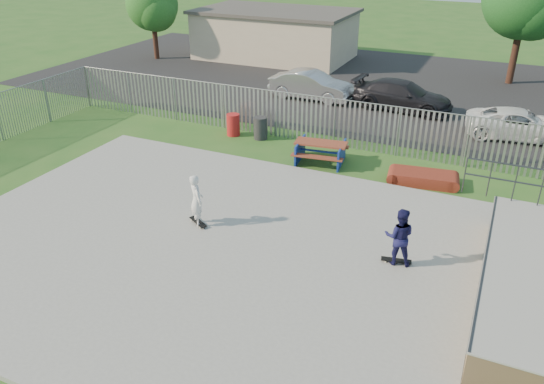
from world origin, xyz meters
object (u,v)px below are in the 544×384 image
at_px(car_dark, 402,96).
at_px(car_white, 520,124).
at_px(tree_left, 152,4).
at_px(skater_white, 197,200).
at_px(skater_navy, 399,237).
at_px(trash_bin_grey, 260,128).
at_px(trash_bin_red, 233,125).
at_px(car_silver, 311,85).
at_px(picnic_table, 321,152).
at_px(funbox, 423,178).

relative_size(car_dark, car_white, 1.11).
bearing_deg(tree_left, skater_white, -51.35).
bearing_deg(skater_navy, skater_white, -6.50).
relative_size(trash_bin_grey, tree_left, 0.18).
height_order(trash_bin_red, skater_white, skater_white).
bearing_deg(car_silver, car_dark, -86.26).
distance_m(car_dark, skater_white, 14.41).
relative_size(skater_navy, skater_white, 1.00).
bearing_deg(trash_bin_grey, skater_white, -78.30).
distance_m(trash_bin_grey, skater_white, 7.76).
distance_m(trash_bin_red, skater_white, 8.02).
relative_size(trash_bin_grey, car_silver, 0.22).
bearing_deg(trash_bin_grey, tree_left, 140.51).
bearing_deg(trash_bin_red, car_dark, 48.18).
distance_m(picnic_table, trash_bin_grey, 3.47).
relative_size(picnic_table, car_silver, 0.49).
relative_size(trash_bin_red, skater_navy, 0.59).
height_order(car_dark, car_white, car_dark).
relative_size(tree_left, skater_white, 3.30).
height_order(picnic_table, car_white, car_white).
height_order(trash_bin_red, skater_navy, skater_navy).
height_order(trash_bin_grey, skater_navy, skater_navy).
bearing_deg(car_dark, picnic_table, 174.93).
bearing_deg(funbox, trash_bin_grey, 159.66).
xyz_separation_m(car_silver, car_dark, (4.75, 0.13, -0.02)).
bearing_deg(trash_bin_red, skater_navy, -38.82).
relative_size(picnic_table, car_white, 0.49).
distance_m(trash_bin_red, skater_navy, 11.24).
bearing_deg(trash_bin_red, trash_bin_grey, 4.37).
bearing_deg(tree_left, trash_bin_grey, -39.49).
xyz_separation_m(picnic_table, tree_left, (-16.38, 12.18, 3.14)).
height_order(trash_bin_grey, tree_left, tree_left).
relative_size(trash_bin_grey, skater_white, 0.60).
xyz_separation_m(funbox, trash_bin_grey, (-7.17, 1.57, 0.27)).
bearing_deg(skater_white, funbox, -92.72).
xyz_separation_m(funbox, trash_bin_red, (-8.44, 1.48, 0.27)).
xyz_separation_m(picnic_table, skater_navy, (4.27, -5.80, 0.53)).
distance_m(funbox, skater_navy, 5.62).
distance_m(trash_bin_red, trash_bin_grey, 1.27).
height_order(tree_left, skater_white, tree_left).
bearing_deg(picnic_table, trash_bin_grey, 149.83).
xyz_separation_m(tree_left, skater_white, (14.74, -18.44, -2.61)).
relative_size(car_silver, skater_navy, 2.75).
xyz_separation_m(trash_bin_grey, car_dark, (4.63, 6.49, 0.25)).
relative_size(car_dark, tree_left, 0.93).
distance_m(funbox, car_silver, 10.79).
relative_size(picnic_table, funbox, 0.99).
relative_size(trash_bin_grey, car_white, 0.22).
distance_m(car_white, skater_navy, 12.08).
xyz_separation_m(trash_bin_grey, skater_white, (1.57, -7.58, 0.47)).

